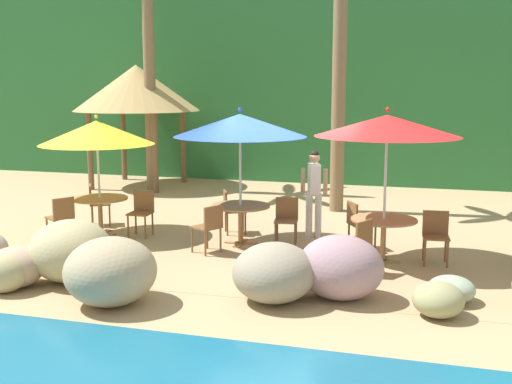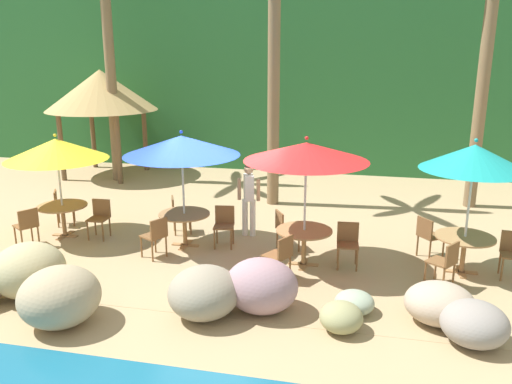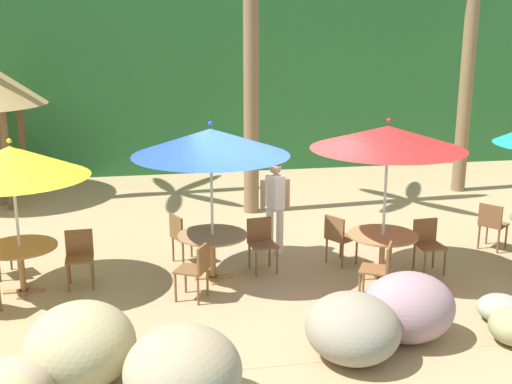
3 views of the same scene
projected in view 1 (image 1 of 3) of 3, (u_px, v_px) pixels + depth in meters
ground_plane at (284, 251)px, 11.13m from camera, size 120.00×120.00×0.00m
terrace_deck at (284, 251)px, 11.13m from camera, size 18.00×5.20×0.01m
foliage_backdrop at (352, 83)px, 19.15m from camera, size 28.00×2.40×6.00m
rock_seawall at (205, 274)px, 8.50m from camera, size 15.93×2.96×0.94m
umbrella_yellow at (97, 133)px, 12.04m from camera, size 2.23×2.23×2.37m
dining_table_yellow at (100, 204)px, 12.28m from camera, size 1.10×1.10×0.74m
chair_yellow_seaward at (142, 210)px, 12.19m from camera, size 0.44×0.44×0.87m
chair_yellow_inland at (96, 202)px, 13.09m from camera, size 0.58×0.58×0.87m
chair_yellow_left at (61, 216)px, 11.67m from camera, size 0.59×0.58×0.87m
umbrella_blue at (240, 125)px, 11.25m from camera, size 2.43×2.43×2.54m
dining_table_blue at (240, 212)px, 11.53m from camera, size 1.10×1.10×0.74m
chair_blue_seaward at (286, 217)px, 11.53m from camera, size 0.48×0.48×0.87m
chair_blue_inland at (231, 208)px, 12.36m from camera, size 0.56×0.56×0.87m
chair_blue_left at (209, 225)px, 10.88m from camera, size 0.58×0.57×0.87m
umbrella_red at (387, 126)px, 10.07m from camera, size 2.38×2.38×2.58m
dining_table_red at (384, 226)px, 10.36m from camera, size 1.10×1.10×0.74m
chair_red_seaward at (436, 233)px, 10.30m from camera, size 0.45×0.46×0.87m
chair_red_inland at (358, 222)px, 11.16m from camera, size 0.58×0.58×0.87m
chair_red_left at (358, 242)px, 9.71m from camera, size 0.58×0.57×0.87m
palm_tree_nearest at (148, 20)px, 16.90m from camera, size 3.79×3.59×6.90m
palm_tree_second at (341, 24)px, 13.99m from camera, size 3.18×3.33×6.62m
palapa_hut at (136, 89)px, 17.89m from camera, size 3.64×3.64×3.51m
waiter_in_white at (314, 187)px, 12.02m from camera, size 0.52×0.39×1.70m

